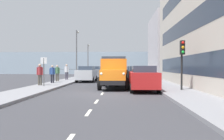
# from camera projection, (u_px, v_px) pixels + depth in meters

# --- Properties ---
(ground_plane) EXTENTS (80.00, 80.00, 0.00)m
(ground_plane) POSITION_uv_depth(u_px,v_px,m) (111.00, 82.00, 23.53)
(ground_plane) COLOR #38383D
(sidewalk_left) EXTENTS (2.46, 41.80, 0.15)m
(sidewalk_left) POSITION_uv_depth(u_px,v_px,m) (155.00, 81.00, 23.31)
(sidewalk_left) COLOR gray
(sidewalk_left) RESTS_ON ground_plane
(sidewalk_right) EXTENTS (2.46, 41.80, 0.15)m
(sidewalk_right) POSITION_uv_depth(u_px,v_px,m) (68.00, 81.00, 23.75)
(sidewalk_right) COLOR gray
(sidewalk_right) RESTS_ON ground_plane
(road_centreline_markings) EXTENTS (0.12, 36.97, 0.01)m
(road_centreline_markings) POSITION_uv_depth(u_px,v_px,m) (110.00, 82.00, 22.64)
(road_centreline_markings) COLOR silver
(road_centreline_markings) RESTS_ON ground_plane
(building_far_block) EXTENTS (7.24, 10.66, 9.65)m
(building_far_block) POSITION_uv_depth(u_px,v_px,m) (175.00, 47.00, 33.62)
(building_far_block) COLOR #B7B2B7
(building_far_block) RESTS_ON ground_plane
(sea_horizon) EXTENTS (80.00, 0.80, 5.00)m
(sea_horizon) POSITION_uv_depth(u_px,v_px,m) (116.00, 63.00, 47.36)
(sea_horizon) COLOR #8C9EAD
(sea_horizon) RESTS_ON ground_plane
(seawall_railing) EXTENTS (28.08, 0.08, 1.20)m
(seawall_railing) POSITION_uv_depth(u_px,v_px,m) (116.00, 70.00, 43.79)
(seawall_railing) COLOR #4C5156
(seawall_railing) RESTS_ON ground_plane
(truck_vintage_orange) EXTENTS (2.17, 5.64, 2.43)m
(truck_vintage_orange) POSITION_uv_depth(u_px,v_px,m) (114.00, 73.00, 16.16)
(truck_vintage_orange) COLOR black
(truck_vintage_orange) RESTS_ON ground_plane
(car_red_kerbside_near) EXTENTS (1.86, 4.22, 1.72)m
(car_red_kerbside_near) POSITION_uv_depth(u_px,v_px,m) (143.00, 78.00, 14.42)
(car_red_kerbside_near) COLOR #B21E1E
(car_red_kerbside_near) RESTS_ON ground_plane
(car_black_kerbside_1) EXTENTS (1.83, 3.83, 1.72)m
(car_black_kerbside_1) POSITION_uv_depth(u_px,v_px,m) (137.00, 75.00, 19.86)
(car_black_kerbside_1) COLOR black
(car_black_kerbside_1) RESTS_ON ground_plane
(car_navy_kerbside_2) EXTENTS (1.94, 4.26, 1.72)m
(car_navy_kerbside_2) POSITION_uv_depth(u_px,v_px,m) (134.00, 73.00, 25.50)
(car_navy_kerbside_2) COLOR navy
(car_navy_kerbside_2) RESTS_ON ground_plane
(car_white_kerbside_3) EXTENTS (1.78, 4.34, 1.72)m
(car_white_kerbside_3) POSITION_uv_depth(u_px,v_px,m) (132.00, 72.00, 30.75)
(car_white_kerbside_3) COLOR white
(car_white_kerbside_3) RESTS_ON ground_plane
(car_silver_oppositeside_0) EXTENTS (1.91, 4.36, 1.72)m
(car_silver_oppositeside_0) POSITION_uv_depth(u_px,v_px,m) (87.00, 74.00, 23.34)
(car_silver_oppositeside_0) COLOR #B7BABF
(car_silver_oppositeside_0) RESTS_ON ground_plane
(car_grey_oppositeside_1) EXTENTS (1.83, 4.53, 1.72)m
(car_grey_oppositeside_1) POSITION_uv_depth(u_px,v_px,m) (95.00, 72.00, 30.01)
(car_grey_oppositeside_1) COLOR slate
(car_grey_oppositeside_1) RESTS_ON ground_plane
(car_maroon_oppositeside_2) EXTENTS (1.93, 4.21, 1.72)m
(car_maroon_oppositeside_2) POSITION_uv_depth(u_px,v_px,m) (100.00, 71.00, 36.81)
(car_maroon_oppositeside_2) COLOR maroon
(car_maroon_oppositeside_2) RESTS_ON ground_plane
(pedestrian_couple_b) EXTENTS (0.53, 0.34, 1.75)m
(pedestrian_couple_b) POSITION_uv_depth(u_px,v_px,m) (40.00, 73.00, 17.27)
(pedestrian_couple_b) COLOR #4C473D
(pedestrian_couple_b) RESTS_ON sidewalk_right
(pedestrian_in_dark_coat) EXTENTS (0.53, 0.34, 1.65)m
(pedestrian_in_dark_coat) POSITION_uv_depth(u_px,v_px,m) (52.00, 73.00, 19.68)
(pedestrian_in_dark_coat) COLOR black
(pedestrian_in_dark_coat) RESTS_ON sidewalk_right
(pedestrian_strolling) EXTENTS (0.53, 0.34, 1.68)m
(pedestrian_strolling) POSITION_uv_depth(u_px,v_px,m) (57.00, 72.00, 21.90)
(pedestrian_strolling) COLOR #4C473D
(pedestrian_strolling) RESTS_ON sidewalk_right
(pedestrian_with_bag) EXTENTS (0.53, 0.34, 1.80)m
(pedestrian_with_bag) POSITION_uv_depth(u_px,v_px,m) (67.00, 71.00, 24.77)
(pedestrian_with_bag) COLOR #383342
(pedestrian_with_bag) RESTS_ON sidewalk_right
(traffic_light_near) EXTENTS (0.28, 0.41, 3.20)m
(traffic_light_near) POSITION_uv_depth(u_px,v_px,m) (182.00, 54.00, 13.64)
(traffic_light_near) COLOR black
(traffic_light_near) RESTS_ON sidewalk_left
(lamp_post_promenade) EXTENTS (0.32, 1.14, 6.44)m
(lamp_post_promenade) POSITION_uv_depth(u_px,v_px,m) (77.00, 50.00, 28.59)
(lamp_post_promenade) COLOR #59595B
(lamp_post_promenade) RESTS_ON sidewalk_right
(lamp_post_far) EXTENTS (0.32, 1.14, 5.60)m
(lamp_post_far) POSITION_uv_depth(u_px,v_px,m) (88.00, 56.00, 38.26)
(lamp_post_far) COLOR #59595B
(lamp_post_far) RESTS_ON sidewalk_right
(street_sign) EXTENTS (0.50, 0.07, 2.25)m
(street_sign) POSITION_uv_depth(u_px,v_px,m) (44.00, 66.00, 16.66)
(street_sign) COLOR #4C4C4C
(street_sign) RESTS_ON sidewalk_right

